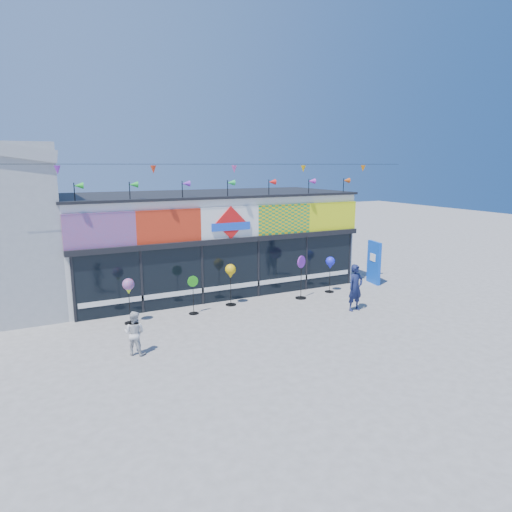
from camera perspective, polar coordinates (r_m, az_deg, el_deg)
ground at (r=15.34m, az=2.05°, el=-8.81°), size 80.00×80.00×0.00m
kite_shop at (r=20.08m, az=-6.07°, el=2.01°), size 16.00×5.70×5.31m
blue_sign at (r=21.20m, az=14.52°, el=-0.78°), size 0.31×0.97×1.91m
spinner_0 at (r=15.82m, az=-15.65°, el=-3.82°), size 0.40×0.40×1.57m
spinner_1 at (r=16.51m, az=-7.86°, el=-4.72°), size 0.40×0.36×1.41m
spinner_2 at (r=17.26m, az=-3.20°, el=-2.06°), size 0.41×0.41×1.61m
spinner_3 at (r=18.27m, az=5.67°, el=-2.51°), size 0.47×0.45×1.75m
spinner_4 at (r=19.28m, az=9.26°, el=-0.97°), size 0.39×0.39×1.52m
adult_man at (r=17.11m, az=12.32°, el=-3.88°), size 0.66×0.46×1.73m
child at (r=13.45m, az=-14.95°, el=-9.28°), size 0.70×0.66×1.27m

